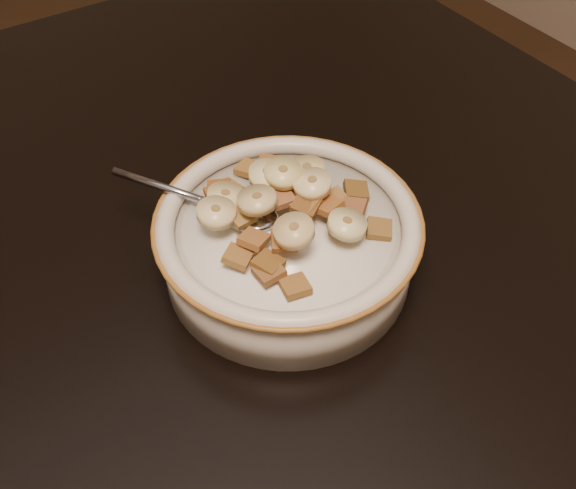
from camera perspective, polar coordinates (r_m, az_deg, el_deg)
cereal_bowl at (r=0.54m, az=-0.00°, el=-0.34°), size 0.21×0.21×0.05m
milk at (r=0.53m, az=0.00°, el=1.53°), size 0.17×0.17×0.00m
spoon at (r=0.53m, az=-3.50°, el=2.60°), size 0.06×0.06×0.01m
cereal_square_0 at (r=0.53m, az=5.80°, el=3.18°), size 0.03×0.03×0.01m
cereal_square_1 at (r=0.55m, az=6.08°, el=4.80°), size 0.03×0.03×0.01m
cereal_square_2 at (r=0.54m, az=-6.21°, el=4.43°), size 0.02×0.02×0.01m
cereal_square_3 at (r=0.54m, az=4.23°, el=3.92°), size 0.02×0.02×0.01m
cereal_square_4 at (r=0.54m, az=0.47°, el=5.10°), size 0.03×0.03×0.01m
cereal_square_5 at (r=0.51m, az=4.84°, el=1.78°), size 0.03×0.03×0.01m
cereal_square_6 at (r=0.48m, az=0.63°, el=-3.71°), size 0.02×0.02×0.01m
cereal_square_7 at (r=0.57m, az=-1.67°, el=7.18°), size 0.03×0.03×0.01m
cereal_square_8 at (r=0.51m, az=1.63°, el=3.55°), size 0.03×0.03×0.01m
cereal_square_9 at (r=0.49m, az=-4.49°, el=-1.08°), size 0.03×0.03×0.01m
cereal_square_10 at (r=0.55m, az=0.09°, el=5.78°), size 0.02×0.03×0.01m
cereal_square_11 at (r=0.48m, az=-1.76°, el=-1.67°), size 0.03×0.03×0.01m
cereal_square_12 at (r=0.52m, az=1.58°, el=3.72°), size 0.03×0.03×0.01m
cereal_square_13 at (r=0.52m, az=8.12°, el=1.38°), size 0.03×0.03×0.01m
cereal_square_14 at (r=0.57m, az=-0.60°, el=6.69°), size 0.02×0.03×0.01m
cereal_square_15 at (r=0.49m, az=-0.32°, el=0.40°), size 0.03×0.03×0.01m
cereal_square_16 at (r=0.52m, az=-0.68°, el=4.19°), size 0.02×0.02×0.01m
cereal_square_17 at (r=0.55m, az=-5.38°, el=4.91°), size 0.02×0.02×0.01m
cereal_square_18 at (r=0.51m, az=-4.20°, el=2.57°), size 0.02×0.02×0.01m
cereal_square_19 at (r=0.50m, az=-3.06°, el=0.48°), size 0.03×0.03×0.01m
cereal_square_20 at (r=0.54m, az=-0.76°, el=5.15°), size 0.03×0.03×0.01m
cereal_square_21 at (r=0.52m, az=3.53°, el=3.46°), size 0.02×0.02×0.01m
cereal_square_22 at (r=0.55m, az=-6.21°, el=4.89°), size 0.03×0.03×0.01m
cereal_square_23 at (r=0.57m, az=-3.51°, el=6.78°), size 0.03×0.03×0.01m
cereal_square_24 at (r=0.48m, az=-1.71°, el=-2.41°), size 0.02×0.02×0.01m
banana_slice_0 at (r=0.55m, az=1.67°, el=6.62°), size 0.04×0.04×0.01m
banana_slice_1 at (r=0.50m, az=-2.76°, el=3.95°), size 0.03×0.04×0.01m
banana_slice_2 at (r=0.52m, az=-0.44°, el=6.33°), size 0.04×0.04×0.01m
banana_slice_3 at (r=0.50m, az=5.27°, el=1.78°), size 0.04×0.04×0.02m
banana_slice_4 at (r=0.52m, az=2.15°, el=5.41°), size 0.04×0.04×0.01m
banana_slice_5 at (r=0.51m, az=-6.40°, el=2.83°), size 0.04×0.04×0.01m
banana_slice_6 at (r=0.53m, az=-5.53°, el=4.25°), size 0.04×0.04×0.02m
banana_slice_7 at (r=0.53m, az=-1.85°, el=6.19°), size 0.04×0.04×0.01m
banana_slice_8 at (r=0.48m, az=0.53°, el=1.21°), size 0.04×0.04×0.02m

